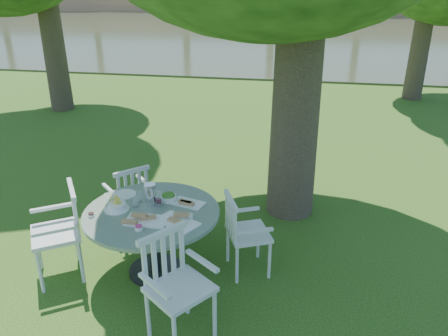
{
  "coord_description": "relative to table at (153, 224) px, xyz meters",
  "views": [
    {
      "loc": [
        0.85,
        -4.36,
        2.85
      ],
      "look_at": [
        0.0,
        0.2,
        0.85
      ],
      "focal_mm": 35.0,
      "sensor_mm": 36.0,
      "label": 1
    }
  ],
  "objects": [
    {
      "name": "chair_se",
      "position": [
        0.44,
        -0.77,
        -0.02
      ],
      "size": [
        0.65,
        0.66,
        0.96
      ],
      "rotation": [
        0.0,
        0.0,
        0.93
      ],
      "color": "silver",
      "rests_on": "ground"
    },
    {
      "name": "chair_sw",
      "position": [
        -0.87,
        -0.18,
        -0.01
      ],
      "size": [
        0.66,
        0.67,
        0.98
      ],
      "rotation": [
        0.0,
        0.0,
        -0.98
      ],
      "color": "silver",
      "rests_on": "ground"
    },
    {
      "name": "river",
      "position": [
        0.56,
        23.73,
        -0.59
      ],
      "size": [
        100.0,
        28.0,
        0.12
      ],
      "primitive_type": "cube",
      "color": "#323720",
      "rests_on": "ground"
    },
    {
      "name": "table",
      "position": [
        0.0,
        0.0,
        0.0
      ],
      "size": [
        1.36,
        1.36,
        0.73
      ],
      "color": "black",
      "rests_on": "ground"
    },
    {
      "name": "chair_ne",
      "position": [
        0.87,
        0.18,
        -0.08
      ],
      "size": [
        0.55,
        0.57,
        0.87
      ],
      "rotation": [
        0.0,
        0.0,
        -4.29
      ],
      "color": "silver",
      "rests_on": "ground"
    },
    {
      "name": "ground",
      "position": [
        0.56,
        0.73,
        -0.59
      ],
      "size": [
        140.0,
        140.0,
        0.0
      ],
      "primitive_type": "plane",
      "color": "#1B3C0C",
      "rests_on": "ground"
    },
    {
      "name": "tableware",
      "position": [
        -0.04,
        0.04,
        0.19
      ],
      "size": [
        1.13,
        0.81,
        0.23
      ],
      "color": "white",
      "rests_on": "table"
    },
    {
      "name": "chair_nw",
      "position": [
        -0.53,
        0.72,
        -0.08
      ],
      "size": [
        0.6,
        0.6,
        0.87
      ],
      "rotation": [
        0.0,
        0.0,
        -2.34
      ],
      "color": "silver",
      "rests_on": "ground"
    }
  ]
}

